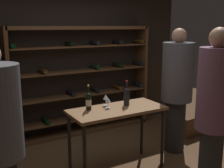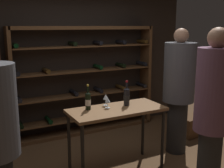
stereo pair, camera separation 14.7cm
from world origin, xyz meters
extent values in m
cube|color=black|center=(0.00, 1.85, 1.39)|extent=(4.80, 0.10, 2.77)
cube|color=brown|center=(-1.13, 1.64, 0.99)|extent=(0.06, 0.32, 1.98)
cube|color=brown|center=(1.52, 1.64, 0.99)|extent=(0.06, 0.32, 1.98)
cube|color=brown|center=(0.20, 1.64, 1.95)|extent=(2.65, 0.32, 0.06)
cube|color=brown|center=(0.20, 1.64, 0.03)|extent=(2.65, 0.32, 0.06)
cube|color=brown|center=(0.20, 1.64, 0.29)|extent=(2.57, 0.32, 0.02)
cylinder|color=black|center=(-1.03, 1.64, 0.34)|extent=(0.08, 0.30, 0.08)
cylinder|color=black|center=(-0.54, 1.64, 0.34)|extent=(0.08, 0.30, 0.08)
cylinder|color=black|center=(-0.05, 1.64, 0.34)|extent=(0.08, 0.30, 0.08)
cylinder|color=#4C3314|center=(0.44, 1.64, 0.34)|extent=(0.08, 0.30, 0.08)
cylinder|color=black|center=(1.42, 1.64, 0.34)|extent=(0.08, 0.30, 0.08)
cube|color=brown|center=(0.20, 1.64, 0.73)|extent=(2.57, 0.32, 0.02)
cylinder|color=black|center=(-1.03, 1.64, 0.79)|extent=(0.08, 0.30, 0.08)
cylinder|color=black|center=(-0.05, 1.64, 0.79)|extent=(0.08, 0.30, 0.08)
cylinder|color=black|center=(0.44, 1.64, 0.79)|extent=(0.08, 0.30, 0.08)
cylinder|color=#4C3314|center=(0.93, 1.64, 0.79)|extent=(0.08, 0.30, 0.08)
cylinder|color=black|center=(1.42, 1.64, 0.79)|extent=(0.08, 0.30, 0.08)
cube|color=brown|center=(0.20, 1.64, 1.17)|extent=(2.57, 0.32, 0.02)
cylinder|color=black|center=(-1.03, 1.64, 1.23)|extent=(0.08, 0.30, 0.08)
cylinder|color=#4C3314|center=(-0.54, 1.64, 1.23)|extent=(0.08, 0.30, 0.08)
cylinder|color=black|center=(0.44, 1.64, 1.23)|extent=(0.08, 0.30, 0.08)
cylinder|color=black|center=(0.93, 1.64, 1.23)|extent=(0.08, 0.30, 0.08)
cylinder|color=black|center=(1.42, 1.64, 1.23)|extent=(0.08, 0.30, 0.08)
cube|color=brown|center=(0.20, 1.64, 1.62)|extent=(2.57, 0.32, 0.02)
cylinder|color=black|center=(-1.03, 1.64, 1.67)|extent=(0.08, 0.30, 0.08)
cylinder|color=black|center=(-0.05, 1.64, 1.67)|extent=(0.08, 0.30, 0.08)
cylinder|color=black|center=(0.44, 1.64, 1.67)|extent=(0.08, 0.30, 0.08)
cylinder|color=black|center=(0.93, 1.64, 1.67)|extent=(0.08, 0.30, 0.08)
cylinder|color=#4C3314|center=(1.42, 1.64, 1.67)|extent=(0.08, 0.30, 0.08)
cube|color=brown|center=(-0.02, 0.07, 0.88)|extent=(1.29, 0.59, 0.04)
cylinder|color=black|center=(-0.62, -0.18, 0.43)|extent=(0.04, 0.04, 0.86)
cylinder|color=black|center=(0.58, -0.18, 0.43)|extent=(0.04, 0.04, 0.86)
cylinder|color=black|center=(-0.62, 0.31, 0.43)|extent=(0.04, 0.04, 0.86)
cylinder|color=black|center=(0.58, 0.31, 0.43)|extent=(0.04, 0.04, 0.86)
cylinder|color=#2C2C2C|center=(0.59, -1.00, 0.42)|extent=(0.26, 0.26, 0.84)
cylinder|color=#7A516B|center=(0.59, -1.00, 1.30)|extent=(0.40, 0.40, 0.91)
sphere|color=#AD7A5B|center=(0.59, -1.00, 1.86)|extent=(0.22, 0.22, 0.22)
cylinder|color=black|center=(1.12, 0.16, 0.42)|extent=(0.31, 0.31, 0.83)
cylinder|color=#4C4C51|center=(1.12, 0.16, 1.28)|extent=(0.48, 0.48, 0.90)
sphere|color=#AD7A5B|center=(1.12, 0.16, 1.84)|extent=(0.22, 0.22, 0.22)
cube|color=maroon|center=(1.34, 0.27, 1.39)|extent=(0.03, 0.05, 0.51)
cube|color=brown|center=(1.82, 0.56, 0.18)|extent=(0.51, 0.38, 0.35)
cylinder|color=black|center=(0.17, 0.13, 1.01)|extent=(0.08, 0.08, 0.23)
cone|color=black|center=(0.17, 0.13, 1.14)|extent=(0.08, 0.08, 0.03)
cylinder|color=black|center=(0.17, 0.13, 1.19)|extent=(0.03, 0.03, 0.07)
cylinder|color=maroon|center=(0.17, 0.13, 1.24)|extent=(0.03, 0.03, 0.02)
cylinder|color=black|center=(0.17, 0.13, 1.00)|extent=(0.08, 0.08, 0.09)
cylinder|color=black|center=(-0.37, 0.21, 1.01)|extent=(0.07, 0.07, 0.21)
cone|color=black|center=(-0.37, 0.21, 1.12)|extent=(0.07, 0.07, 0.03)
cylinder|color=black|center=(-0.37, 0.21, 1.17)|extent=(0.03, 0.03, 0.08)
cylinder|color=#B7932D|center=(-0.37, 0.21, 1.22)|extent=(0.03, 0.03, 0.02)
cylinder|color=silver|center=(-0.37, 0.21, 0.99)|extent=(0.08, 0.08, 0.08)
cylinder|color=silver|center=(-0.08, 0.26, 0.90)|extent=(0.07, 0.07, 0.00)
cylinder|color=silver|center=(-0.08, 0.26, 0.95)|extent=(0.01, 0.01, 0.09)
cone|color=silver|center=(-0.08, 0.26, 1.02)|extent=(0.07, 0.07, 0.07)
cylinder|color=#590A14|center=(-0.08, 0.26, 1.01)|extent=(0.04, 0.04, 0.02)
cylinder|color=silver|center=(-0.11, 0.15, 0.90)|extent=(0.07, 0.07, 0.00)
cylinder|color=silver|center=(-0.11, 0.15, 0.94)|extent=(0.01, 0.01, 0.08)
cone|color=silver|center=(-0.11, 0.15, 1.01)|extent=(0.07, 0.07, 0.06)
cylinder|color=#590A14|center=(-0.11, 0.15, 1.00)|extent=(0.04, 0.04, 0.02)
camera|label=1|loc=(-1.87, -3.00, 1.98)|focal=44.81mm
camera|label=2|loc=(-1.75, -3.07, 1.98)|focal=44.81mm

